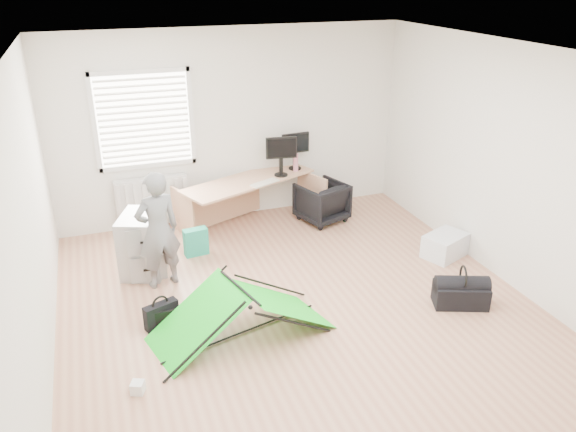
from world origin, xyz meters
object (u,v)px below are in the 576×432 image
object	(u,v)px
laptop_bag	(161,315)
desk	(249,202)
filing_cabinet	(144,244)
person	(158,230)
kite	(241,311)
monitor_right	(295,156)
storage_crate	(445,245)
office_chair	(322,202)
thermos	(296,162)
monitor_left	(281,162)
duffel_bag	(461,295)

from	to	relation	value
laptop_bag	desk	bearing A→B (deg)	33.72
filing_cabinet	person	distance (m)	0.52
person	kite	distance (m)	1.46
monitor_right	storage_crate	distance (m)	2.51
office_chair	storage_crate	xyz separation A→B (m)	(1.05, -1.56, -0.14)
kite	laptop_bag	size ratio (longest dim) A/B	4.89
desk	kite	xyz separation A→B (m)	(-0.83, -2.56, -0.06)
thermos	kite	bearing A→B (deg)	-120.45
monitor_right	kite	size ratio (longest dim) A/B	0.24
filing_cabinet	monitor_left	bearing A→B (deg)	45.41
filing_cabinet	monitor_left	xyz separation A→B (m)	(2.06, 0.93, 0.51)
thermos	laptop_bag	bearing A→B (deg)	-135.59
filing_cabinet	person	size ratio (longest dim) A/B	0.53
storage_crate	laptop_bag	distance (m)	3.65
storage_crate	duffel_bag	world-z (taller)	storage_crate
person	kite	world-z (taller)	person
storage_crate	person	bearing A→B (deg)	171.63
kite	laptop_bag	distance (m)	0.86
desk	storage_crate	world-z (taller)	desk
monitor_right	person	distance (m)	2.68
person	laptop_bag	distance (m)	1.03
duffel_bag	person	bearing A→B (deg)	174.08
office_chair	person	bearing A→B (deg)	5.06
monitor_left	duffel_bag	bearing A→B (deg)	-60.45
desk	kite	bearing A→B (deg)	-130.06
filing_cabinet	duffel_bag	bearing A→B (deg)	-10.30
filing_cabinet	monitor_left	size ratio (longest dim) A/B	1.69
kite	person	bearing A→B (deg)	101.11
desk	laptop_bag	world-z (taller)	desk
filing_cabinet	duffel_bag	size ratio (longest dim) A/B	1.29
storage_crate	thermos	bearing A→B (deg)	124.34
filing_cabinet	duffel_bag	xyz separation A→B (m)	(3.15, -1.93, -0.24)
monitor_right	office_chair	size ratio (longest dim) A/B	0.66
filing_cabinet	monitor_left	world-z (taller)	monitor_left
monitor_left	duffel_bag	size ratio (longest dim) A/B	0.76
filing_cabinet	duffel_bag	world-z (taller)	filing_cabinet
storage_crate	duffel_bag	distance (m)	1.15
person	duffel_bag	size ratio (longest dim) A/B	2.42
monitor_left	person	size ratio (longest dim) A/B	0.32
office_chair	kite	size ratio (longest dim) A/B	0.36
desk	monitor_right	xyz separation A→B (m)	(0.77, 0.21, 0.54)
duffel_bag	monitor_right	bearing A→B (deg)	126.06
thermos	person	xyz separation A→B (m)	(-2.18, -1.42, -0.11)
person	kite	size ratio (longest dim) A/B	0.79
thermos	kite	size ratio (longest dim) A/B	0.15
laptop_bag	storage_crate	bearing A→B (deg)	-14.99
filing_cabinet	monitor_left	distance (m)	2.32
desk	laptop_bag	distance (m)	2.67
desk	office_chair	world-z (taller)	desk
monitor_right	office_chair	bearing A→B (deg)	-67.41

